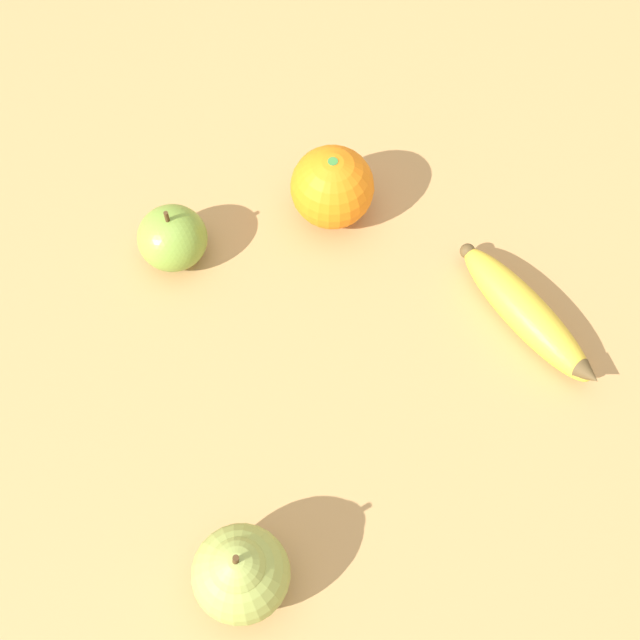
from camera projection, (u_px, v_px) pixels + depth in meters
ground_plane at (351, 335)px, 0.87m from camera, size 3.00×3.00×0.00m
banana at (527, 314)px, 0.86m from camera, size 0.16×0.15×0.04m
orange at (332, 187)px, 0.90m from camera, size 0.09×0.09×0.09m
pear at (241, 573)px, 0.72m from camera, size 0.08×0.08×0.10m
apple at (172, 238)px, 0.89m from camera, size 0.07×0.07×0.08m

